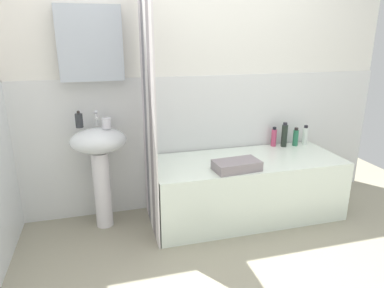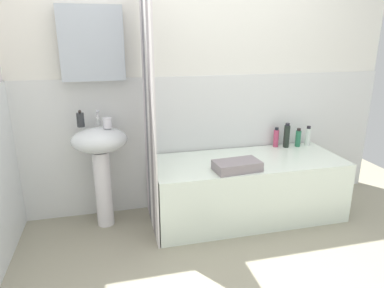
{
  "view_description": "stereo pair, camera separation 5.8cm",
  "coord_description": "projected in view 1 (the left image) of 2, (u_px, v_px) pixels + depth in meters",
  "views": [
    {
      "loc": [
        -0.84,
        -1.66,
        1.52
      ],
      "look_at": [
        -0.19,
        0.7,
        0.76
      ],
      "focal_mm": 32.25,
      "sensor_mm": 36.0,
      "label": 1
    },
    {
      "loc": [
        -0.78,
        -1.68,
        1.52
      ],
      "look_at": [
        -0.19,
        0.7,
        0.76
      ],
      "focal_mm": 32.25,
      "sensor_mm": 36.0,
      "label": 2
    }
  ],
  "objects": [
    {
      "name": "soap_dispenser",
      "position": [
        79.0,
        120.0,
        2.69
      ],
      "size": [
        0.06,
        0.06,
        0.13
      ],
      "color": "#2E3134",
      "rests_on": "sink"
    },
    {
      "name": "toothbrush_cup",
      "position": [
        106.0,
        123.0,
        2.66
      ],
      "size": [
        0.07,
        0.07,
        0.08
      ],
      "primitive_type": "cylinder",
      "color": "silver",
      "rests_on": "sink"
    },
    {
      "name": "shampoo_bottle",
      "position": [
        284.0,
        135.0,
        3.26
      ],
      "size": [
        0.05,
        0.05,
        0.23
      ],
      "color": "#232D25",
      "rests_on": "bathtub"
    },
    {
      "name": "faucet",
      "position": [
        97.0,
        118.0,
        2.73
      ],
      "size": [
        0.03,
        0.12,
        0.12
      ],
      "color": "silver",
      "rests_on": "sink"
    },
    {
      "name": "towel_folded",
      "position": [
        237.0,
        165.0,
        2.69
      ],
      "size": [
        0.37,
        0.23,
        0.08
      ],
      "primitive_type": "cube",
      "rotation": [
        0.0,
        0.0,
        0.08
      ],
      "color": "gray",
      "rests_on": "bathtub"
    },
    {
      "name": "shower_curtain",
      "position": [
        148.0,
        110.0,
        2.59
      ],
      "size": [
        0.01,
        0.66,
        2.0
      ],
      "color": "white",
      "rests_on": "ground_plane"
    },
    {
      "name": "sink",
      "position": [
        100.0,
        156.0,
        2.74
      ],
      "size": [
        0.44,
        0.34,
        0.84
      ],
      "color": "white",
      "rests_on": "ground_plane"
    },
    {
      "name": "bathtub",
      "position": [
        246.0,
        187.0,
        3.02
      ],
      "size": [
        1.63,
        0.66,
        0.52
      ],
      "primitive_type": "cube",
      "color": "white",
      "rests_on": "ground_plane"
    },
    {
      "name": "conditioner_bottle",
      "position": [
        274.0,
        137.0,
        3.28
      ],
      "size": [
        0.05,
        0.05,
        0.19
      ],
      "color": "#C24468",
      "rests_on": "bathtub"
    },
    {
      "name": "body_wash_bottle",
      "position": [
        296.0,
        137.0,
        3.29
      ],
      "size": [
        0.05,
        0.05,
        0.18
      ],
      "color": "#2B7652",
      "rests_on": "bathtub"
    },
    {
      "name": "lotion_bottle",
      "position": [
        305.0,
        136.0,
        3.32
      ],
      "size": [
        0.05,
        0.05,
        0.19
      ],
      "color": "white",
      "rests_on": "bathtub"
    },
    {
      "name": "wall_back_tiled",
      "position": [
        191.0,
        83.0,
        3.01
      ],
      "size": [
        3.6,
        0.18,
        2.4
      ],
      "color": "white",
      "rests_on": "ground_plane"
    }
  ]
}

